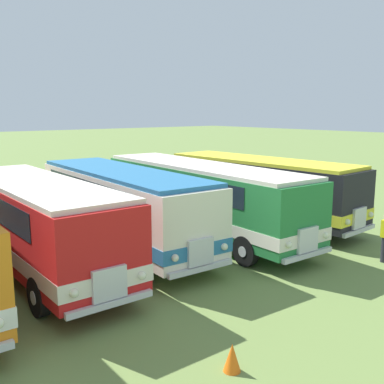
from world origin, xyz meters
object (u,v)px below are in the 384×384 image
at_px(bus_seventh_in_row, 121,202).
at_px(cone_near_end, 232,357).
at_px(bus_eighth_in_row, 199,193).
at_px(bus_ninth_in_row, 259,186).
at_px(bus_sixth_in_row, 36,219).

relative_size(bus_seventh_in_row, cone_near_end, 17.01).
height_order(bus_eighth_in_row, cone_near_end, bus_eighth_in_row).
distance_m(bus_ninth_in_row, cone_near_end, 12.56).
height_order(bus_sixth_in_row, bus_seventh_in_row, same).
xyz_separation_m(bus_seventh_in_row, bus_eighth_in_row, (3.46, -0.45, 0.01)).
bearing_deg(bus_eighth_in_row, bus_seventh_in_row, 172.63).
distance_m(bus_eighth_in_row, cone_near_end, 10.34).
xyz_separation_m(bus_sixth_in_row, bus_ninth_in_row, (10.37, -0.01, 0.00)).
height_order(bus_sixth_in_row, bus_ninth_in_row, same).
distance_m(bus_sixth_in_row, bus_seventh_in_row, 3.51).
xyz_separation_m(bus_ninth_in_row, cone_near_end, (-9.49, -8.10, -1.45)).
height_order(bus_seventh_in_row, cone_near_end, bus_seventh_in_row).
height_order(bus_seventh_in_row, bus_ninth_in_row, same).
bearing_deg(bus_sixth_in_row, cone_near_end, -83.76).
bearing_deg(bus_sixth_in_row, bus_eighth_in_row, 1.35).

